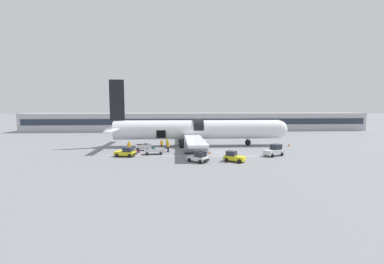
{
  "coord_description": "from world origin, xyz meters",
  "views": [
    {
      "loc": [
        -7.34,
        -41.67,
        7.41
      ],
      "look_at": [
        -4.28,
        4.03,
        2.93
      ],
      "focal_mm": 24.0,
      "sensor_mm": 36.0,
      "label": 1
    }
  ],
  "objects_px": {
    "baggage_tug_lead": "(274,151)",
    "ground_crew_supervisor": "(167,143)",
    "ground_crew_driver": "(168,146)",
    "baggage_tug_rear": "(199,158)",
    "baggage_cart_queued": "(154,151)",
    "baggage_tug_mid": "(234,157)",
    "suitcase_on_tarmac_upright": "(138,151)",
    "airplane": "(195,130)",
    "baggage_cart_loading": "(144,147)",
    "baggage_tug_spare": "(126,152)",
    "ground_crew_loader_a": "(162,144)",
    "ground_crew_loader_b": "(129,146)"
  },
  "relations": [
    {
      "from": "ground_crew_driver",
      "to": "ground_crew_supervisor",
      "type": "xyz_separation_m",
      "value": [
        -0.25,
        3.3,
        0.03
      ]
    },
    {
      "from": "baggage_tug_mid",
      "to": "ground_crew_driver",
      "type": "xyz_separation_m",
      "value": [
        -9.13,
        8.33,
        0.32
      ]
    },
    {
      "from": "ground_crew_loader_a",
      "to": "baggage_tug_spare",
      "type": "bearing_deg",
      "value": -132.32
    },
    {
      "from": "ground_crew_driver",
      "to": "baggage_tug_lead",
      "type": "bearing_deg",
      "value": -15.97
    },
    {
      "from": "baggage_tug_rear",
      "to": "ground_crew_loader_a",
      "type": "distance_m",
      "value": 11.58
    },
    {
      "from": "baggage_tug_lead",
      "to": "baggage_tug_mid",
      "type": "height_order",
      "value": "baggage_tug_lead"
    },
    {
      "from": "baggage_tug_lead",
      "to": "airplane",
      "type": "bearing_deg",
      "value": 136.17
    },
    {
      "from": "baggage_tug_lead",
      "to": "ground_crew_supervisor",
      "type": "xyz_separation_m",
      "value": [
        -16.48,
        7.94,
        0.21
      ]
    },
    {
      "from": "baggage_tug_spare",
      "to": "ground_crew_loader_a",
      "type": "xyz_separation_m",
      "value": [
        5.04,
        5.54,
        0.33
      ]
    },
    {
      "from": "baggage_tug_spare",
      "to": "suitcase_on_tarmac_upright",
      "type": "bearing_deg",
      "value": 64.2
    },
    {
      "from": "baggage_tug_lead",
      "to": "baggage_cart_queued",
      "type": "distance_m",
      "value": 18.52
    },
    {
      "from": "baggage_tug_rear",
      "to": "suitcase_on_tarmac_upright",
      "type": "bearing_deg",
      "value": 140.39
    },
    {
      "from": "baggage_tug_lead",
      "to": "ground_crew_loader_b",
      "type": "relative_size",
      "value": 1.91
    },
    {
      "from": "ground_crew_driver",
      "to": "suitcase_on_tarmac_upright",
      "type": "height_order",
      "value": "ground_crew_driver"
    },
    {
      "from": "baggage_tug_lead",
      "to": "ground_crew_supervisor",
      "type": "relative_size",
      "value": 1.89
    },
    {
      "from": "ground_crew_supervisor",
      "to": "baggage_tug_spare",
      "type": "bearing_deg",
      "value": -130.67
    },
    {
      "from": "ground_crew_loader_a",
      "to": "ground_crew_supervisor",
      "type": "height_order",
      "value": "ground_crew_supervisor"
    },
    {
      "from": "baggage_tug_rear",
      "to": "baggage_cart_queued",
      "type": "xyz_separation_m",
      "value": [
        -6.44,
        6.14,
        -0.09
      ]
    },
    {
      "from": "ground_crew_loader_a",
      "to": "baggage_cart_loading",
      "type": "bearing_deg",
      "value": -174.8
    },
    {
      "from": "airplane",
      "to": "ground_crew_supervisor",
      "type": "bearing_deg",
      "value": -151.84
    },
    {
      "from": "baggage_tug_mid",
      "to": "suitcase_on_tarmac_upright",
      "type": "bearing_deg",
      "value": 151.39
    },
    {
      "from": "baggage_tug_lead",
      "to": "baggage_cart_queued",
      "type": "xyz_separation_m",
      "value": [
        -18.35,
        2.5,
        -0.24
      ]
    },
    {
      "from": "ground_crew_loader_a",
      "to": "ground_crew_driver",
      "type": "xyz_separation_m",
      "value": [
        1.16,
        -1.91,
        -0.02
      ]
    },
    {
      "from": "ground_crew_loader_a",
      "to": "ground_crew_loader_b",
      "type": "bearing_deg",
      "value": -164.44
    },
    {
      "from": "airplane",
      "to": "ground_crew_driver",
      "type": "xyz_separation_m",
      "value": [
        -5.02,
        -6.12,
        -2.06
      ]
    },
    {
      "from": "ground_crew_driver",
      "to": "ground_crew_supervisor",
      "type": "distance_m",
      "value": 3.31
    },
    {
      "from": "baggage_cart_queued",
      "to": "ground_crew_supervisor",
      "type": "relative_size",
      "value": 2.21
    },
    {
      "from": "ground_crew_loader_b",
      "to": "suitcase_on_tarmac_upright",
      "type": "height_order",
      "value": "ground_crew_loader_b"
    },
    {
      "from": "ground_crew_supervisor",
      "to": "ground_crew_loader_a",
      "type": "bearing_deg",
      "value": -123.24
    },
    {
      "from": "baggage_tug_rear",
      "to": "baggage_tug_spare",
      "type": "height_order",
      "value": "baggage_tug_spare"
    },
    {
      "from": "baggage_tug_lead",
      "to": "baggage_tug_rear",
      "type": "bearing_deg",
      "value": -163.0
    },
    {
      "from": "baggage_tug_spare",
      "to": "ground_crew_driver",
      "type": "relative_size",
      "value": 1.89
    },
    {
      "from": "baggage_tug_rear",
      "to": "ground_crew_loader_b",
      "type": "bearing_deg",
      "value": 141.02
    },
    {
      "from": "baggage_tug_lead",
      "to": "ground_crew_supervisor",
      "type": "bearing_deg",
      "value": 154.27
    },
    {
      "from": "baggage_tug_lead",
      "to": "baggage_tug_spare",
      "type": "relative_size",
      "value": 1.04
    },
    {
      "from": "airplane",
      "to": "baggage_cart_loading",
      "type": "relative_size",
      "value": 9.99
    },
    {
      "from": "airplane",
      "to": "baggage_cart_queued",
      "type": "relative_size",
      "value": 8.67
    },
    {
      "from": "baggage_cart_queued",
      "to": "ground_crew_supervisor",
      "type": "distance_m",
      "value": 5.77
    },
    {
      "from": "baggage_tug_rear",
      "to": "baggage_tug_lead",
      "type": "bearing_deg",
      "value": 17.0
    },
    {
      "from": "airplane",
      "to": "ground_crew_loader_a",
      "type": "bearing_deg",
      "value": -145.73
    },
    {
      "from": "suitcase_on_tarmac_upright",
      "to": "baggage_tug_rear",
      "type": "bearing_deg",
      "value": -39.61
    },
    {
      "from": "ground_crew_loader_b",
      "to": "baggage_tug_rear",
      "type": "bearing_deg",
      "value": -38.98
    },
    {
      "from": "ground_crew_loader_b",
      "to": "suitcase_on_tarmac_upright",
      "type": "xyz_separation_m",
      "value": [
        1.65,
        -1.17,
        -0.72
      ]
    },
    {
      "from": "baggage_cart_loading",
      "to": "ground_crew_loader_b",
      "type": "distance_m",
      "value": 2.56
    },
    {
      "from": "ground_crew_driver",
      "to": "suitcase_on_tarmac_upright",
      "type": "relative_size",
      "value": 3.08
    },
    {
      "from": "baggage_cart_loading",
      "to": "suitcase_on_tarmac_upright",
      "type": "xyz_separation_m",
      "value": [
        -0.59,
        -2.36,
        -0.36
      ]
    },
    {
      "from": "airplane",
      "to": "baggage_tug_lead",
      "type": "bearing_deg",
      "value": -43.83
    },
    {
      "from": "airplane",
      "to": "ground_crew_driver",
      "type": "distance_m",
      "value": 8.18
    },
    {
      "from": "baggage_tug_mid",
      "to": "ground_crew_loader_b",
      "type": "distance_m",
      "value": 17.89
    },
    {
      "from": "baggage_tug_lead",
      "to": "baggage_tug_rear",
      "type": "height_order",
      "value": "baggage_tug_lead"
    }
  ]
}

